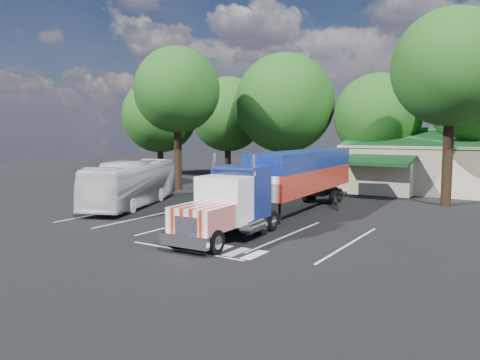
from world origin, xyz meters
The scene contains 12 objects.
ground centered at (0.00, 0.00, 0.00)m, with size 120.00×120.00×0.00m, color black.
tree_row_a centered at (-22.00, 16.50, 7.16)m, with size 9.00×9.00×11.68m.
tree_row_b centered at (-13.00, 17.80, 7.13)m, with size 8.40×8.40×11.35m.
tree_row_c centered at (-5.00, 16.20, 8.04)m, with size 10.00×10.00×13.05m.
tree_row_d centered at (4.00, 17.50, 6.58)m, with size 8.00×8.00×10.60m.
tree_near_left centered at (-10.50, 6.00, 8.81)m, with size 7.60×7.60×12.65m.
tree_near_right centered at (11.50, 8.50, 9.46)m, with size 8.00×8.00×13.50m.
semi_truck centered at (3.96, -1.05, 2.31)m, with size 3.63×19.64×4.09m.
woman centered at (1.60, -6.00, 0.83)m, with size 0.60×0.40×1.65m, color black.
bicycle centered at (5.50, 3.09, 0.49)m, with size 0.65×1.87×0.98m, color black.
tour_bus centered at (-7.00, -3.12, 1.57)m, with size 2.63×11.24×3.13m, color silver.
silver_sedan centered at (12.00, 14.00, 0.67)m, with size 1.42×4.08×1.35m, color #97999E.
Camera 1 is at (16.57, -26.49, 5.10)m, focal length 35.00 mm.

